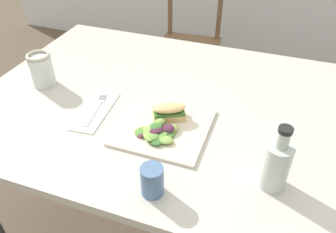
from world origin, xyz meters
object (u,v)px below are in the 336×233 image
object	(u,v)px
sandwich_half_front	(169,112)
cup_extra_side	(152,181)
plate_lunch	(164,127)
bottle_cold_brew	(275,167)
mason_jar_iced_tea	(42,71)
dining_table	(164,123)
chair_wooden_far	(189,44)
fork_on_napkin	(97,107)

from	to	relation	value
sandwich_half_front	cup_extra_side	xyz separation A→B (m)	(0.06, -0.30, 0.01)
plate_lunch	bottle_cold_brew	xyz separation A→B (m)	(0.36, -0.13, 0.06)
sandwich_half_front	cup_extra_side	size ratio (longest dim) A/B	1.38
sandwich_half_front	mason_jar_iced_tea	size ratio (longest dim) A/B	0.93
dining_table	bottle_cold_brew	world-z (taller)	bottle_cold_brew
dining_table	mason_jar_iced_tea	world-z (taller)	mason_jar_iced_tea
plate_lunch	bottle_cold_brew	bearing A→B (deg)	-19.34
plate_lunch	mason_jar_iced_tea	bearing A→B (deg)	169.80
plate_lunch	chair_wooden_far	bearing A→B (deg)	102.52
dining_table	cup_extra_side	xyz separation A→B (m)	(0.12, -0.41, 0.15)
chair_wooden_far	fork_on_napkin	world-z (taller)	chair_wooden_far
sandwich_half_front	fork_on_napkin	distance (m)	0.27
plate_lunch	cup_extra_side	distance (m)	0.27
sandwich_half_front	plate_lunch	bearing A→B (deg)	-92.78
sandwich_half_front	fork_on_napkin	bearing A→B (deg)	-175.64
dining_table	fork_on_napkin	size ratio (longest dim) A/B	7.35
sandwich_half_front	dining_table	bearing A→B (deg)	118.80
dining_table	cup_extra_side	size ratio (longest dim) A/B	15.38
dining_table	chair_wooden_far	distance (m)	1.11
sandwich_half_front	fork_on_napkin	xyz separation A→B (m)	(-0.26, -0.02, -0.03)
chair_wooden_far	fork_on_napkin	xyz separation A→B (m)	(0.01, -1.20, 0.30)
cup_extra_side	dining_table	bearing A→B (deg)	106.38
chair_wooden_far	bottle_cold_brew	bearing A→B (deg)	-64.99
chair_wooden_far	bottle_cold_brew	xyz separation A→B (m)	(0.63, -1.35, 0.36)
sandwich_half_front	mason_jar_iced_tea	distance (m)	0.54
plate_lunch	bottle_cold_brew	distance (m)	0.38
fork_on_napkin	bottle_cold_brew	distance (m)	0.64
chair_wooden_far	sandwich_half_front	bearing A→B (deg)	-76.93
chair_wooden_far	sandwich_half_front	size ratio (longest dim) A/B	7.09
dining_table	bottle_cold_brew	bearing A→B (deg)	-33.83
plate_lunch	bottle_cold_brew	world-z (taller)	bottle_cold_brew
fork_on_napkin	bottle_cold_brew	size ratio (longest dim) A/B	0.93
plate_lunch	cup_extra_side	size ratio (longest dim) A/B	3.25
bottle_cold_brew	chair_wooden_far	bearing A→B (deg)	115.01
sandwich_half_front	bottle_cold_brew	bearing A→B (deg)	-25.52
dining_table	chair_wooden_far	world-z (taller)	chair_wooden_far
fork_on_napkin	cup_extra_side	size ratio (longest dim) A/B	2.09
dining_table	fork_on_napkin	bearing A→B (deg)	-147.81
chair_wooden_far	mason_jar_iced_tea	world-z (taller)	mason_jar_iced_tea
dining_table	bottle_cold_brew	distance (m)	0.53
dining_table	sandwich_half_front	world-z (taller)	sandwich_half_front
sandwich_half_front	bottle_cold_brew	world-z (taller)	bottle_cold_brew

